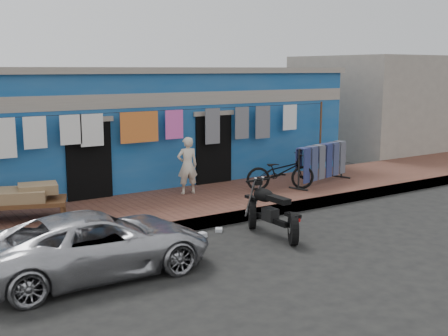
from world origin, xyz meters
TOP-DOWN VIEW (x-y plane):
  - ground at (0.00, 0.00)m, footprint 80.00×80.00m
  - sidewalk at (0.00, 3.00)m, footprint 28.00×3.00m
  - curb at (0.00, 1.55)m, footprint 28.00×0.10m
  - building at (-0.00, 6.99)m, footprint 12.20×5.20m
  - neighbor_right at (11.00, 7.00)m, footprint 6.00×5.00m
  - clothesline at (-0.39, 4.25)m, footprint 10.06×0.06m
  - car at (-3.64, 0.22)m, footprint 3.84×1.81m
  - seated_person at (0.03, 3.68)m, footprint 0.57×0.44m
  - bicycle at (2.25, 2.77)m, footprint 1.87×1.27m
  - motorcycle at (0.04, 0.33)m, footprint 0.63×1.70m
  - charpoy at (-4.15, 3.44)m, footprint 2.72×2.33m
  - jeans_rack at (3.69, 2.79)m, footprint 2.53×1.61m
  - litter_a at (-1.19, 1.04)m, footprint 0.21×0.17m
  - litter_b at (0.76, 1.20)m, footprint 0.18×0.21m
  - litter_c at (-0.67, 1.18)m, footprint 0.22×0.23m

SIDE VIEW (x-z plane):
  - ground at x=0.00m, z-range 0.00..0.00m
  - litter_c at x=-0.67m, z-range 0.00..0.07m
  - litter_b at x=0.76m, z-range 0.00..0.09m
  - litter_a at x=-1.19m, z-range 0.00..0.09m
  - sidewalk at x=0.00m, z-range 0.00..0.25m
  - curb at x=0.00m, z-range 0.00..0.25m
  - car at x=-3.64m, z-range 0.00..1.07m
  - motorcycle at x=0.04m, z-range 0.00..1.09m
  - charpoy at x=-4.15m, z-range 0.25..0.95m
  - jeans_rack at x=3.69m, z-range 0.25..1.35m
  - bicycle at x=2.25m, z-range 0.25..1.39m
  - seated_person at x=0.03m, z-range 0.25..1.67m
  - building at x=0.00m, z-range 0.01..3.37m
  - clothesline at x=-0.39m, z-range 0.77..2.87m
  - neighbor_right at x=11.00m, z-range 0.00..3.80m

